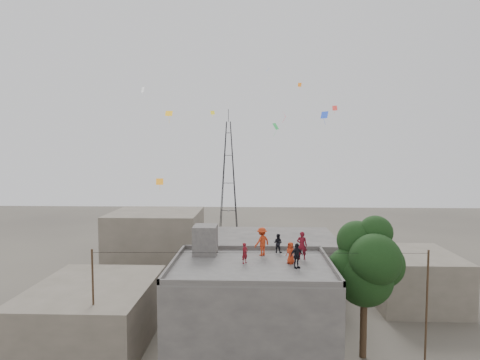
{
  "coord_description": "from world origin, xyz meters",
  "views": [
    {
      "loc": [
        0.18,
        -24.7,
        13.22
      ],
      "look_at": [
        -0.8,
        2.76,
        11.26
      ],
      "focal_mm": 30.0,
      "sensor_mm": 36.0,
      "label": 1
    }
  ],
  "objects_px": {
    "person_dark_adult": "(297,256)",
    "tree": "(367,264)",
    "person_red_adult": "(302,245)",
    "stair_head_box": "(205,240)",
    "transmission_tower": "(229,177)"
  },
  "relations": [
    {
      "from": "tree",
      "to": "person_dark_adult",
      "type": "bearing_deg",
      "value": -165.94
    },
    {
      "from": "tree",
      "to": "person_dark_adult",
      "type": "height_order",
      "value": "tree"
    },
    {
      "from": "tree",
      "to": "person_red_adult",
      "type": "relative_size",
      "value": 4.91
    },
    {
      "from": "transmission_tower",
      "to": "stair_head_box",
      "type": "bearing_deg",
      "value": -88.77
    },
    {
      "from": "person_dark_adult",
      "to": "tree",
      "type": "bearing_deg",
      "value": -16.54
    },
    {
      "from": "stair_head_box",
      "to": "person_red_adult",
      "type": "bearing_deg",
      "value": -9.71
    },
    {
      "from": "stair_head_box",
      "to": "person_red_adult",
      "type": "distance_m",
      "value": 6.63
    },
    {
      "from": "tree",
      "to": "person_dark_adult",
      "type": "distance_m",
      "value": 4.8
    },
    {
      "from": "stair_head_box",
      "to": "tree",
      "type": "xyz_separation_m",
      "value": [
        10.57,
        -2.0,
        -1.0
      ]
    },
    {
      "from": "person_dark_adult",
      "to": "transmission_tower",
      "type": "bearing_deg",
      "value": 68.88
    },
    {
      "from": "person_red_adult",
      "to": "person_dark_adult",
      "type": "bearing_deg",
      "value": 87.65
    },
    {
      "from": "stair_head_box",
      "to": "person_dark_adult",
      "type": "height_order",
      "value": "stair_head_box"
    },
    {
      "from": "person_red_adult",
      "to": "person_dark_adult",
      "type": "xyz_separation_m",
      "value": [
        -0.56,
        -2.04,
        -0.16
      ]
    },
    {
      "from": "tree",
      "to": "transmission_tower",
      "type": "bearing_deg",
      "value": 106.09
    },
    {
      "from": "stair_head_box",
      "to": "transmission_tower",
      "type": "xyz_separation_m",
      "value": [
        -0.8,
        37.4,
        1.97
      ]
    }
  ]
}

